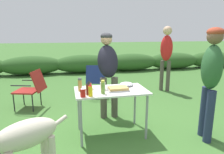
{
  "coord_description": "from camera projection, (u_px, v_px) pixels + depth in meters",
  "views": [
    {
      "loc": [
        -0.63,
        -2.89,
        1.61
      ],
      "look_at": [
        0.07,
        0.23,
        0.89
      ],
      "focal_mm": 32.0,
      "sensor_mm": 36.0,
      "label": 1
    }
  ],
  "objects": [
    {
      "name": "ground_plane",
      "position": [
        111.0,
        134.0,
        3.23
      ],
      "size": [
        60.0,
        60.0,
        0.0
      ],
      "primitive_type": "plane",
      "color": "#3D6B2D"
    },
    {
      "name": "shrub_hedge",
      "position": [
        84.0,
        64.0,
        8.09
      ],
      "size": [
        14.4,
        0.9,
        0.72
      ],
      "color": "#2D5623",
      "rests_on": "ground"
    },
    {
      "name": "folding_table",
      "position": [
        111.0,
        95.0,
        3.09
      ],
      "size": [
        1.1,
        0.64,
        0.74
      ],
      "color": "silver",
      "rests_on": "ground"
    },
    {
      "name": "food_tray",
      "position": [
        118.0,
        89.0,
        3.04
      ],
      "size": [
        0.32,
        0.24,
        0.06
      ],
      "color": "#9E9EA3",
      "rests_on": "folding_table"
    },
    {
      "name": "plate_stack",
      "position": [
        88.0,
        88.0,
        3.13
      ],
      "size": [
        0.21,
        0.21,
        0.02
      ],
      "primitive_type": "cylinder",
      "color": "white",
      "rests_on": "folding_table"
    },
    {
      "name": "mixing_bowl",
      "position": [
        126.0,
        84.0,
        3.29
      ],
      "size": [
        0.22,
        0.22,
        0.06
      ],
      "primitive_type": "ellipsoid",
      "color": "silver",
      "rests_on": "folding_table"
    },
    {
      "name": "paper_cup_stack",
      "position": [
        103.0,
        86.0,
        3.06
      ],
      "size": [
        0.08,
        0.08,
        0.12
      ],
      "primitive_type": "cylinder",
      "color": "white",
      "rests_on": "folding_table"
    },
    {
      "name": "ketchup_bottle",
      "position": [
        83.0,
        92.0,
        2.73
      ],
      "size": [
        0.07,
        0.07,
        0.14
      ],
      "color": "red",
      "rests_on": "folding_table"
    },
    {
      "name": "relish_jar",
      "position": [
        103.0,
        87.0,
        2.86
      ],
      "size": [
        0.06,
        0.06,
        0.2
      ],
      "color": "olive",
      "rests_on": "folding_table"
    },
    {
      "name": "bbq_sauce_bottle",
      "position": [
        88.0,
        88.0,
        2.82
      ],
      "size": [
        0.07,
        0.07,
        0.2
      ],
      "color": "#562314",
      "rests_on": "folding_table"
    },
    {
      "name": "hot_sauce_bottle",
      "position": [
        89.0,
        86.0,
        2.97
      ],
      "size": [
        0.06,
        0.06,
        0.17
      ],
      "color": "#CC4214",
      "rests_on": "folding_table"
    },
    {
      "name": "mustard_bottle",
      "position": [
        90.0,
        90.0,
        2.74
      ],
      "size": [
        0.06,
        0.06,
        0.19
      ],
      "color": "yellow",
      "rests_on": "folding_table"
    },
    {
      "name": "spice_jar",
      "position": [
        80.0,
        85.0,
        2.99
      ],
      "size": [
        0.06,
        0.06,
        0.2
      ],
      "color": "#B2893D",
      "rests_on": "folding_table"
    },
    {
      "name": "standing_person_in_gray_fleece",
      "position": [
        108.0,
        66.0,
        3.77
      ],
      "size": [
        0.39,
        0.5,
        1.6
      ],
      "rotation": [
        0.0,
        0.0,
        -0.01
      ],
      "color": "#4C473D",
      "rests_on": "ground"
    },
    {
      "name": "standing_person_in_olive_jacket",
      "position": [
        211.0,
        73.0,
        2.87
      ],
      "size": [
        0.36,
        0.44,
        1.68
      ],
      "rotation": [
        0.0,
        0.0,
        -1.85
      ],
      "color": "#232D4C",
      "rests_on": "ground"
    },
    {
      "name": "standing_person_in_navy_coat",
      "position": [
        166.0,
        52.0,
        5.39
      ],
      "size": [
        0.4,
        0.39,
        1.77
      ],
      "rotation": [
        0.0,
        0.0,
        -0.72
      ],
      "color": "#4C473D",
      "rests_on": "ground"
    },
    {
      "name": "dog",
      "position": [
        21.0,
        139.0,
        2.08
      ],
      "size": [
        0.96,
        0.67,
        0.77
      ],
      "rotation": [
        0.0,
        0.0,
        2.13
      ],
      "color": "beige",
      "rests_on": "ground"
    },
    {
      "name": "camp_chair_green_behind_table",
      "position": [
        96.0,
        79.0,
        4.99
      ],
      "size": [
        0.6,
        0.69,
        0.83
      ],
      "rotation": [
        0.0,
        0.0,
        -0.27
      ],
      "color": "navy",
      "rests_on": "ground"
    },
    {
      "name": "camp_chair_near_hedge",
      "position": [
        32.0,
        87.0,
        4.24
      ],
      "size": [
        0.7,
        0.61,
        0.83
      ],
      "rotation": [
        0.0,
        0.0,
        1.28
      ],
      "color": "maroon",
      "rests_on": "ground"
    }
  ]
}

